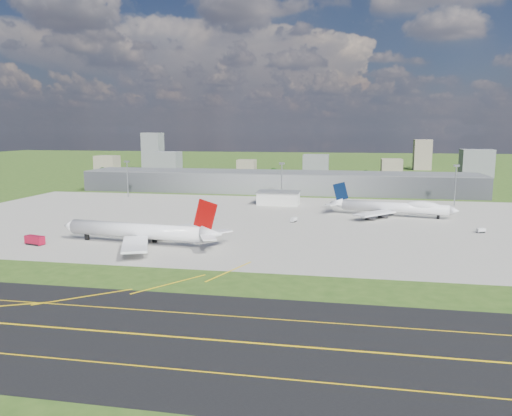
% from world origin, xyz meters
% --- Properties ---
extents(ground, '(1400.00, 1400.00, 0.00)m').
position_xyz_m(ground, '(0.00, 150.00, 0.00)').
color(ground, '#2E4D18').
rests_on(ground, ground).
extents(taxiway, '(1400.00, 60.00, 0.06)m').
position_xyz_m(taxiway, '(0.00, -110.00, 0.03)').
color(taxiway, black).
rests_on(taxiway, ground).
extents(apron, '(360.00, 190.00, 0.08)m').
position_xyz_m(apron, '(10.00, 40.00, 0.04)').
color(apron, gray).
rests_on(apron, ground).
extents(terminal, '(300.00, 42.00, 15.00)m').
position_xyz_m(terminal, '(0.00, 165.00, 7.50)').
color(terminal, gray).
rests_on(terminal, ground).
extents(ops_building, '(26.00, 16.00, 8.00)m').
position_xyz_m(ops_building, '(10.00, 100.00, 4.00)').
color(ops_building, silver).
rests_on(ops_building, ground).
extents(mast_west, '(3.50, 2.00, 25.90)m').
position_xyz_m(mast_west, '(-100.00, 115.00, 17.71)').
color(mast_west, gray).
rests_on(mast_west, ground).
extents(mast_center, '(3.50, 2.00, 25.90)m').
position_xyz_m(mast_center, '(10.00, 115.00, 17.71)').
color(mast_center, gray).
rests_on(mast_center, ground).
extents(mast_east, '(3.50, 2.00, 25.90)m').
position_xyz_m(mast_east, '(120.00, 115.00, 17.71)').
color(mast_east, gray).
rests_on(mast_east, ground).
extents(airliner_red_twin, '(74.55, 57.68, 20.47)m').
position_xyz_m(airliner_red_twin, '(-30.49, -22.65, 5.45)').
color(airliner_red_twin, white).
rests_on(airliner_red_twin, ground).
extents(airliner_blue_quad, '(69.03, 53.43, 18.14)m').
position_xyz_m(airliner_blue_quad, '(78.99, 66.84, 5.04)').
color(airliner_blue_quad, white).
rests_on(airliner_blue_quad, ground).
extents(fire_truck, '(9.18, 5.32, 3.81)m').
position_xyz_m(fire_truck, '(-73.88, -31.55, 1.89)').
color(fire_truck, maroon).
rests_on(fire_truck, ground).
extents(tug_yellow, '(4.42, 3.88, 1.88)m').
position_xyz_m(tug_yellow, '(-36.24, -19.59, 0.98)').
color(tug_yellow, '#CD9A0C').
rests_on(tug_yellow, ground).
extents(van_white_near, '(3.50, 5.02, 2.38)m').
position_xyz_m(van_white_near, '(26.36, 39.72, 1.20)').
color(van_white_near, silver).
rests_on(van_white_near, ground).
extents(van_white_far, '(4.53, 3.47, 2.17)m').
position_xyz_m(van_white_far, '(114.95, 28.29, 1.11)').
color(van_white_far, silver).
rests_on(van_white_far, ground).
extents(bldg_far_w, '(24.00, 20.00, 18.00)m').
position_xyz_m(bldg_far_w, '(-220.00, 320.00, 9.00)').
color(bldg_far_w, gray).
rests_on(bldg_far_w, ground).
extents(bldg_w, '(28.00, 22.00, 24.00)m').
position_xyz_m(bldg_w, '(-140.00, 300.00, 12.00)').
color(bldg_w, slate).
rests_on(bldg_w, ground).
extents(bldg_cw, '(20.00, 18.00, 14.00)m').
position_xyz_m(bldg_cw, '(-60.00, 340.00, 7.00)').
color(bldg_cw, gray).
rests_on(bldg_cw, ground).
extents(bldg_c, '(26.00, 20.00, 22.00)m').
position_xyz_m(bldg_c, '(20.00, 310.00, 11.00)').
color(bldg_c, slate).
rests_on(bldg_c, ground).
extents(bldg_ce, '(22.00, 24.00, 16.00)m').
position_xyz_m(bldg_ce, '(100.00, 350.00, 8.00)').
color(bldg_ce, gray).
rests_on(bldg_ce, ground).
extents(bldg_e, '(30.00, 22.00, 28.00)m').
position_xyz_m(bldg_e, '(180.00, 320.00, 14.00)').
color(bldg_e, slate).
rests_on(bldg_e, ground).
extents(bldg_tall_w, '(22.00, 20.00, 44.00)m').
position_xyz_m(bldg_tall_w, '(-180.00, 360.00, 22.00)').
color(bldg_tall_w, slate).
rests_on(bldg_tall_w, ground).
extents(bldg_tall_e, '(20.00, 18.00, 36.00)m').
position_xyz_m(bldg_tall_e, '(140.00, 410.00, 18.00)').
color(bldg_tall_e, gray).
rests_on(bldg_tall_e, ground).
extents(tree_far_w, '(7.20, 7.20, 8.80)m').
position_xyz_m(tree_far_w, '(-200.00, 270.00, 5.18)').
color(tree_far_w, '#382314').
rests_on(tree_far_w, ground).
extents(tree_w, '(6.75, 6.75, 8.25)m').
position_xyz_m(tree_w, '(-110.00, 265.00, 4.86)').
color(tree_w, '#382314').
rests_on(tree_w, ground).
extents(tree_c, '(8.10, 8.10, 9.90)m').
position_xyz_m(tree_c, '(-20.00, 280.00, 5.84)').
color(tree_c, '#382314').
rests_on(tree_c, ground).
extents(tree_e, '(7.65, 7.65, 9.35)m').
position_xyz_m(tree_e, '(70.00, 275.00, 5.51)').
color(tree_e, '#382314').
rests_on(tree_e, ground).
extents(tree_far_e, '(6.30, 6.30, 7.70)m').
position_xyz_m(tree_far_e, '(160.00, 285.00, 4.53)').
color(tree_far_e, '#382314').
rests_on(tree_far_e, ground).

